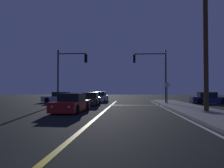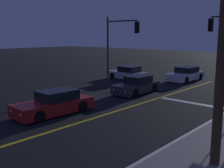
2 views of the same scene
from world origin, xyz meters
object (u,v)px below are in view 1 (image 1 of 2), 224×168
object	(u,v)px
car_far_approaching_red	(71,104)
car_parked_curb_charcoal	(90,99)
car_following_oncoming_white	(100,97)
car_distant_tail_navy	(209,99)
traffic_signal_near_right	(154,68)
street_sign_corner	(167,90)
car_side_waiting_silver	(60,98)
traffic_signal_far_left	(68,68)
utility_pole_right	(206,29)

from	to	relation	value
car_far_approaching_red	car_parked_curb_charcoal	distance (m)	7.76
car_following_oncoming_white	car_far_approaching_red	size ratio (longest dim) A/B	1.02
car_distant_tail_navy	traffic_signal_near_right	size ratio (longest dim) A/B	0.70
car_following_oncoming_white	street_sign_corner	size ratio (longest dim) A/B	2.05
car_far_approaching_red	car_distant_tail_navy	size ratio (longest dim) A/B	1.11
car_side_waiting_silver	traffic_signal_far_left	size ratio (longest dim) A/B	0.70
car_parked_curb_charcoal	utility_pole_right	bearing A→B (deg)	137.93
car_side_waiting_silver	car_distant_tail_navy	bearing A→B (deg)	-92.95
utility_pole_right	car_parked_curb_charcoal	bearing A→B (deg)	138.94
traffic_signal_near_right	street_sign_corner	distance (m)	3.86
car_distant_tail_navy	street_sign_corner	xyz separation A→B (m)	(-5.41, -4.09, 0.99)
car_far_approaching_red	car_distant_tail_navy	bearing A→B (deg)	-137.60
street_sign_corner	car_following_oncoming_white	bearing A→B (deg)	131.94
car_distant_tail_navy	traffic_signal_near_right	distance (m)	7.39
car_parked_curb_charcoal	car_distant_tail_navy	xyz separation A→B (m)	(13.36, 3.41, 0.00)
car_following_oncoming_white	utility_pole_right	bearing A→B (deg)	121.35
car_far_approaching_red	utility_pole_right	xyz separation A→B (m)	(9.40, -0.38, 5.16)
utility_pole_right	street_sign_corner	size ratio (longest dim) A/B	4.76
car_side_waiting_silver	car_following_oncoming_white	bearing A→B (deg)	-53.72
traffic_signal_far_left	street_sign_corner	bearing A→B (deg)	-7.59
car_following_oncoming_white	traffic_signal_near_right	world-z (taller)	traffic_signal_near_right
car_distant_tail_navy	traffic_signal_far_left	world-z (taller)	traffic_signal_far_left
street_sign_corner	car_parked_curb_charcoal	bearing A→B (deg)	175.06
utility_pole_right	traffic_signal_near_right	bearing A→B (deg)	103.12
car_side_waiting_silver	traffic_signal_near_right	world-z (taller)	traffic_signal_near_right
car_far_approaching_red	car_distant_tail_navy	distance (m)	17.45
car_distant_tail_navy	traffic_signal_far_left	size ratio (longest dim) A/B	0.71
traffic_signal_near_right	street_sign_corner	world-z (taller)	traffic_signal_near_right
traffic_signal_near_right	traffic_signal_far_left	bearing A→B (deg)	8.36
car_parked_curb_charcoal	car_side_waiting_silver	bearing A→B (deg)	-46.82
car_side_waiting_silver	traffic_signal_far_left	xyz separation A→B (m)	(2.22, -4.21, 3.37)
car_following_oncoming_white	car_far_approaching_red	bearing A→B (deg)	91.39
car_distant_tail_navy	traffic_signal_near_right	world-z (taller)	traffic_signal_near_right
car_far_approaching_red	traffic_signal_near_right	size ratio (longest dim) A/B	0.77
car_distant_tail_navy	utility_pole_right	world-z (taller)	utility_pole_right
car_side_waiting_silver	car_following_oncoming_white	size ratio (longest dim) A/B	0.88
traffic_signal_far_left	utility_pole_right	distance (m)	14.95
car_side_waiting_silver	street_sign_corner	xyz separation A→B (m)	(12.73, -5.61, 0.99)
car_parked_curb_charcoal	car_distant_tail_navy	size ratio (longest dim) A/B	1.00
car_following_oncoming_white	car_parked_curb_charcoal	size ratio (longest dim) A/B	1.13
traffic_signal_far_left	traffic_signal_near_right	bearing A→B (deg)	8.36
car_side_waiting_silver	street_sign_corner	distance (m)	13.95
car_side_waiting_silver	utility_pole_right	world-z (taller)	utility_pole_right
utility_pole_right	street_sign_corner	distance (m)	8.65
traffic_signal_near_right	street_sign_corner	size ratio (longest dim) A/B	2.61
car_following_oncoming_white	traffic_signal_far_left	xyz separation A→B (m)	(-2.54, -7.47, 3.37)
car_following_oncoming_white	car_far_approaching_red	world-z (taller)	same
car_parked_curb_charcoal	traffic_signal_near_right	bearing A→B (deg)	-164.10
car_far_approaching_red	street_sign_corner	xyz separation A→B (m)	(8.00, 7.08, 0.99)
car_distant_tail_navy	street_sign_corner	distance (m)	6.86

